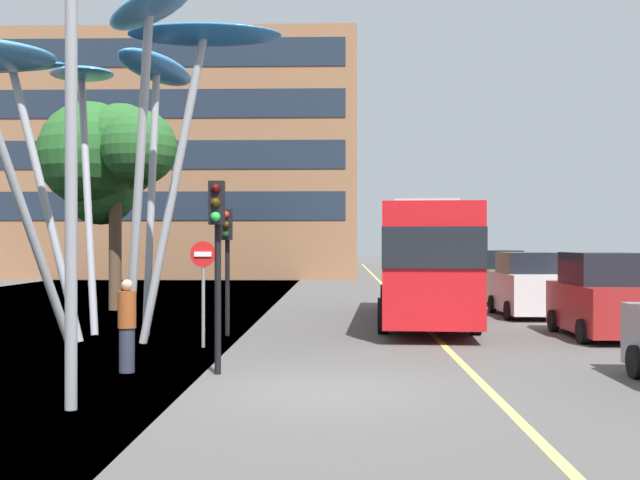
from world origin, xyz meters
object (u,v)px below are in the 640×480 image
at_px(car_parked_mid, 601,298).
at_px(no_entry_sign, 203,276).
at_px(car_parked_far, 527,286).
at_px(car_side_street, 496,278).
at_px(leaf_sculpture, 91,74).
at_px(traffic_light_kerb_far, 227,244).
at_px(pedestrian, 127,326).
at_px(street_lamp, 97,35).
at_px(red_bus, 424,257).
at_px(traffic_light_kerb_near, 217,234).

height_order(car_parked_mid, no_entry_sign, no_entry_sign).
bearing_deg(car_parked_far, car_side_street, 88.73).
relative_size(leaf_sculpture, car_parked_mid, 2.61).
height_order(traffic_light_kerb_far, pedestrian, traffic_light_kerb_far).
bearing_deg(traffic_light_kerb_far, street_lamp, -93.96).
relative_size(red_bus, car_parked_mid, 2.71).
xyz_separation_m(car_parked_mid, no_entry_sign, (-9.87, -2.14, 0.64)).
xyz_separation_m(traffic_light_kerb_near, car_side_street, (8.54, 17.17, -1.60)).
bearing_deg(traffic_light_kerb_near, red_bus, 63.11).
xyz_separation_m(red_bus, leaf_sculpture, (-8.56, -5.14, 4.49)).
relative_size(traffic_light_kerb_near, street_lamp, 0.41).
height_order(traffic_light_kerb_near, no_entry_sign, traffic_light_kerb_near).
bearing_deg(street_lamp, traffic_light_kerb_far, 86.04).
height_order(traffic_light_kerb_far, car_parked_far, traffic_light_kerb_far).
bearing_deg(car_parked_far, traffic_light_kerb_far, -148.29).
relative_size(leaf_sculpture, street_lamp, 1.24).
xyz_separation_m(leaf_sculpture, traffic_light_kerb_far, (3.07, 1.54, -4.10)).
relative_size(traffic_light_kerb_near, traffic_light_kerb_far, 1.08).
xyz_separation_m(leaf_sculpture, no_entry_sign, (2.83, -0.63, -4.85)).
relative_size(leaf_sculpture, pedestrian, 6.17).
relative_size(traffic_light_kerb_far, no_entry_sign, 1.34).
height_order(car_parked_far, street_lamp, street_lamp).
bearing_deg(street_lamp, red_bus, 63.98).
xyz_separation_m(traffic_light_kerb_far, no_entry_sign, (-0.24, -2.17, -0.75)).
height_order(car_side_street, no_entry_sign, no_entry_sign).
relative_size(traffic_light_kerb_near, no_entry_sign, 1.45).
bearing_deg(car_parked_far, street_lamp, -123.74).
height_order(red_bus, car_side_street, red_bus).
relative_size(leaf_sculpture, car_parked_far, 2.58).
bearing_deg(leaf_sculpture, car_side_street, 46.20).
relative_size(traffic_light_kerb_far, car_parked_mid, 0.80).
xyz_separation_m(leaf_sculpture, street_lamp, (2.45, -7.38, -1.02)).
relative_size(car_parked_far, pedestrian, 2.39).
bearing_deg(pedestrian, street_lamp, -82.25).
xyz_separation_m(car_parked_mid, street_lamp, (-10.25, -8.88, 4.47)).
xyz_separation_m(car_parked_far, pedestrian, (-10.15, -11.28, -0.11)).
bearing_deg(leaf_sculpture, street_lamp, -71.61).
bearing_deg(car_parked_mid, no_entry_sign, -167.78).
xyz_separation_m(car_parked_far, car_side_street, (0.12, 5.65, -0.00)).
distance_m(traffic_light_kerb_near, no_entry_sign, 3.96).
relative_size(red_bus, car_parked_far, 2.68).
xyz_separation_m(traffic_light_kerb_far, car_parked_mid, (9.63, -0.04, -1.38)).
bearing_deg(car_parked_mid, traffic_light_kerb_far, 179.78).
bearing_deg(car_parked_far, no_entry_sign, -140.13).
bearing_deg(no_entry_sign, traffic_light_kerb_far, 83.79).
distance_m(red_bus, street_lamp, 14.35).
distance_m(red_bus, traffic_light_kerb_near, 10.67).
height_order(leaf_sculpture, car_side_street, leaf_sculpture).
bearing_deg(no_entry_sign, car_parked_mid, 12.22).
distance_m(pedestrian, no_entry_sign, 3.67).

